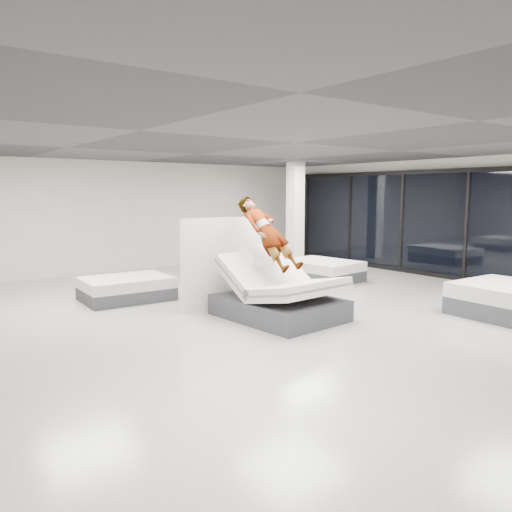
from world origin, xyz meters
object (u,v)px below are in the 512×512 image
column (295,215)px  person (268,245)px  hero_bed (279,296)px  remote (289,258)px  divider_panel (227,263)px  flat_bed_right_far (321,270)px  flat_bed_left_far (126,289)px

column → person: bearing=-136.1°
person → hero_bed: bearing=-90.0°
column → remote: bearing=-132.3°
hero_bed → divider_panel: 1.42m
person → divider_panel: 1.10m
person → column: bearing=40.1°
person → column: size_ratio=0.56×
hero_bed → column: 6.43m
hero_bed → remote: size_ratio=16.36×
hero_bed → divider_panel: divider_panel is taller
remote → divider_panel: (-0.51, 1.31, -0.20)m
remote → flat_bed_right_far: (3.20, 2.42, -0.84)m
hero_bed → column: (4.38, 4.55, 1.19)m
divider_panel → column: column is taller
hero_bed → flat_bed_right_far: hero_bed is taller
person → remote: (0.24, -0.33, -0.23)m
divider_panel → flat_bed_right_far: divider_panel is taller
hero_bed → flat_bed_right_far: size_ratio=1.14×
person → flat_bed_left_far: 3.46m
remote → hero_bed: bearing=171.2°
remote → flat_bed_right_far: remote is taller
flat_bed_right_far → divider_panel: bearing=-163.4°
flat_bed_left_far → column: column is taller
flat_bed_right_far → column: column is taller
divider_panel → column: bearing=37.5°
hero_bed → remote: (0.22, -0.02, 0.69)m
person → divider_panel: (-0.27, 0.98, -0.43)m
flat_bed_right_far → flat_bed_left_far: bearing=171.3°
column → hero_bed: bearing=-133.9°
person → divider_panel: person is taller
hero_bed → flat_bed_left_far: 3.58m
person → remote: 0.47m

